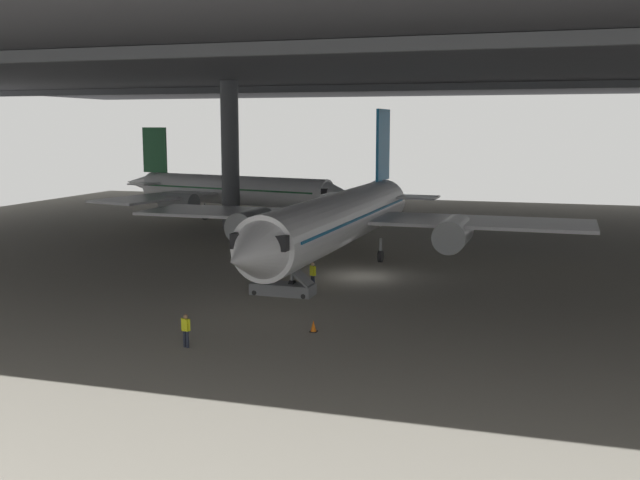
# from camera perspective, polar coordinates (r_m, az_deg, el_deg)

# --- Properties ---
(ground_plane) EXTENTS (110.00, 110.00, 0.00)m
(ground_plane) POSITION_cam_1_polar(r_m,az_deg,el_deg) (50.92, 3.26, -2.81)
(ground_plane) COLOR gray
(hangar_structure) EXTENTS (121.00, 99.00, 15.79)m
(hangar_structure) POSITION_cam_1_polar(r_m,az_deg,el_deg) (63.54, 6.38, 13.17)
(hangar_structure) COLOR #4C4F54
(hangar_structure) RESTS_ON ground_plane
(airplane_main) EXTENTS (35.83, 37.25, 11.65)m
(airplane_main) POSITION_cam_1_polar(r_m,az_deg,el_deg) (54.41, 1.59, 1.66)
(airplane_main) COLOR white
(airplane_main) RESTS_ON ground_plane
(boarding_stairs) EXTENTS (4.27, 1.60, 4.70)m
(boarding_stairs) POSITION_cam_1_polar(r_m,az_deg,el_deg) (45.42, -2.95, -3.28)
(boarding_stairs) COLOR slate
(boarding_stairs) RESTS_ON ground_plane
(crew_worker_near_nose) EXTENTS (0.53, 0.31, 1.58)m
(crew_worker_near_nose) POSITION_cam_1_polar(r_m,az_deg,el_deg) (35.18, -10.24, -6.70)
(crew_worker_near_nose) COLOR #232838
(crew_worker_near_nose) RESTS_ON ground_plane
(crew_worker_by_stairs) EXTENTS (0.48, 0.38, 1.69)m
(crew_worker_by_stairs) POSITION_cam_1_polar(r_m,az_deg,el_deg) (46.90, -0.55, -2.59)
(crew_worker_by_stairs) COLOR #232838
(crew_worker_by_stairs) RESTS_ON ground_plane
(airplane_distant) EXTENTS (31.04, 30.48, 10.03)m
(airplane_distant) POSITION_cam_1_polar(r_m,az_deg,el_deg) (83.04, -6.97, 3.82)
(airplane_distant) COLOR white
(airplane_distant) RESTS_ON ground_plane
(traffic_cone_orange) EXTENTS (0.36, 0.36, 0.60)m
(traffic_cone_orange) POSITION_cam_1_polar(r_m,az_deg,el_deg) (37.32, -0.51, -6.62)
(traffic_cone_orange) COLOR black
(traffic_cone_orange) RESTS_ON ground_plane
(baggage_tug) EXTENTS (1.75, 2.43, 0.90)m
(baggage_tug) POSITION_cam_1_polar(r_m,az_deg,el_deg) (66.10, -1.48, 0.33)
(baggage_tug) COLOR yellow
(baggage_tug) RESTS_ON ground_plane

